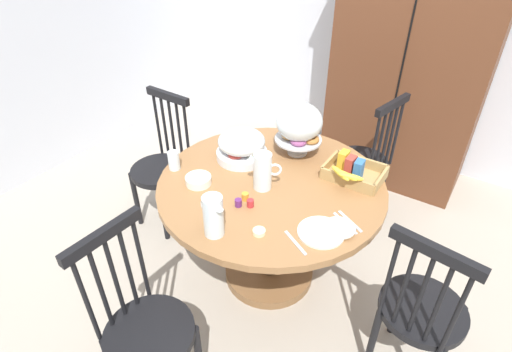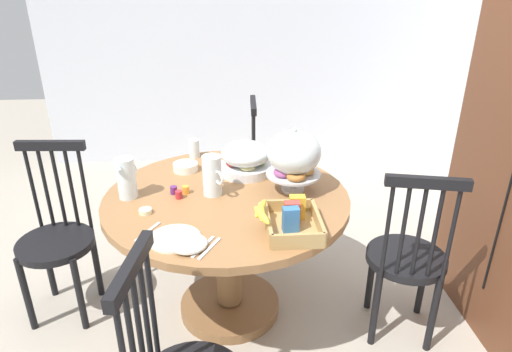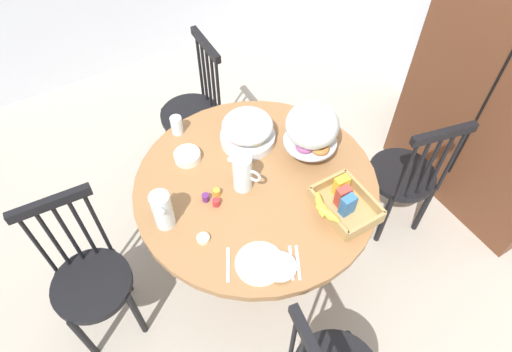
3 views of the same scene
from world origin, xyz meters
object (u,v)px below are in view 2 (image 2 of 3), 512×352
object	(u,v)px
drinking_glass	(194,148)
butter_dish	(145,211)
windsor_chair_far_side	(407,260)
fruit_platter_covered	(246,158)
dining_table	(228,229)
orange_juice_pitcher	(127,180)
cereal_basket	(289,220)
china_plate_large	(175,238)
cereal_bowl	(186,167)
windsor_chair_near_window	(235,172)
pastry_stand_with_dome	(294,156)
milk_pitcher	(212,177)
windsor_chair_by_cabinet	(57,241)
china_plate_small	(189,244)

from	to	relation	value
drinking_glass	butter_dish	distance (m)	0.72
windsor_chair_far_side	fruit_platter_covered	distance (m)	1.00
dining_table	windsor_chair_far_side	size ratio (longest dim) A/B	1.28
orange_juice_pitcher	drinking_glass	distance (m)	0.60
cereal_basket	china_plate_large	world-z (taller)	cereal_basket
cereal_bowl	butter_dish	world-z (taller)	cereal_bowl
windsor_chair_near_window	cereal_bowl	distance (m)	0.73
pastry_stand_with_dome	milk_pitcher	xyz separation A→B (m)	(0.01, -0.41, -0.10)
pastry_stand_with_dome	china_plate_large	world-z (taller)	pastry_stand_with_dome
windsor_chair_far_side	pastry_stand_with_dome	size ratio (longest dim) A/B	2.83
fruit_platter_covered	cereal_bowl	size ratio (longest dim) A/B	2.14
windsor_chair_far_side	drinking_glass	xyz separation A→B (m)	(-0.76, -1.09, 0.34)
orange_juice_pitcher	china_plate_large	size ratio (longest dim) A/B	0.95
orange_juice_pitcher	cereal_bowl	bearing A→B (deg)	140.03
dining_table	fruit_platter_covered	distance (m)	0.41
milk_pitcher	drinking_glass	world-z (taller)	milk_pitcher
dining_table	windsor_chair_near_window	size ratio (longest dim) A/B	1.28
dining_table	fruit_platter_covered	size ratio (longest dim) A/B	4.15
windsor_chair_by_cabinet	cereal_bowl	bearing A→B (deg)	109.20
orange_juice_pitcher	cereal_bowl	distance (m)	0.41
windsor_chair_far_side	butter_dish	xyz separation A→B (m)	(-0.06, -1.28, 0.30)
dining_table	china_plate_small	size ratio (longest dim) A/B	8.30
windsor_chair_far_side	pastry_stand_with_dome	bearing A→B (deg)	-114.31
pastry_stand_with_dome	cereal_bowl	xyz separation A→B (m)	(-0.30, -0.57, -0.17)
cereal_bowl	drinking_glass	bearing A→B (deg)	169.48
windsor_chair_near_window	china_plate_small	world-z (taller)	windsor_chair_near_window
milk_pitcher	windsor_chair_far_side	bearing A→B (deg)	76.04
china_plate_large	orange_juice_pitcher	bearing A→B (deg)	-147.09
cereal_bowl	china_plate_small	bearing A→B (deg)	5.11
milk_pitcher	cereal_bowl	world-z (taller)	milk_pitcher
windsor_chair_near_window	china_plate_large	bearing A→B (deg)	-12.07
windsor_chair_by_cabinet	cereal_bowl	distance (m)	0.79
cereal_basket	drinking_glass	size ratio (longest dim) A/B	2.87
orange_juice_pitcher	windsor_chair_near_window	bearing A→B (deg)	148.81
pastry_stand_with_dome	orange_juice_pitcher	world-z (taller)	pastry_stand_with_dome
windsor_chair_by_cabinet	windsor_chair_far_side	bearing A→B (deg)	80.36
pastry_stand_with_dome	milk_pitcher	distance (m)	0.42
fruit_platter_covered	cereal_basket	size ratio (longest dim) A/B	0.95
windsor_chair_by_cabinet	china_plate_small	bearing A→B (deg)	54.13
pastry_stand_with_dome	milk_pitcher	size ratio (longest dim) A/B	1.66
china_plate_large	butter_dish	xyz separation A→B (m)	(-0.24, -0.16, 0.01)
china_plate_large	cereal_basket	bearing A→B (deg)	96.22
milk_pitcher	cereal_bowl	xyz separation A→B (m)	(-0.31, -0.16, -0.07)
windsor_chair_by_cabinet	cereal_bowl	xyz separation A→B (m)	(-0.24, 0.69, 0.31)
dining_table	pastry_stand_with_dome	size ratio (longest dim) A/B	3.62
orange_juice_pitcher	butter_dish	world-z (taller)	orange_juice_pitcher
windsor_chair_by_cabinet	pastry_stand_with_dome	world-z (taller)	pastry_stand_with_dome
windsor_chair_far_side	fruit_platter_covered	world-z (taller)	windsor_chair_far_side
china_plate_large	china_plate_small	world-z (taller)	china_plate_small
pastry_stand_with_dome	drinking_glass	xyz separation A→B (m)	(-0.51, -0.53, -0.14)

